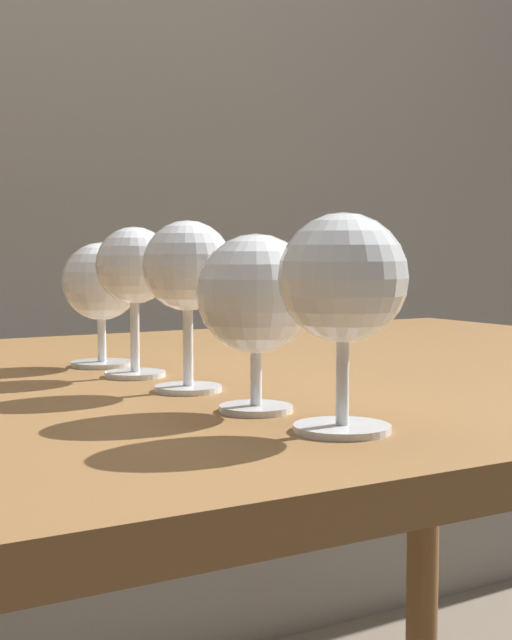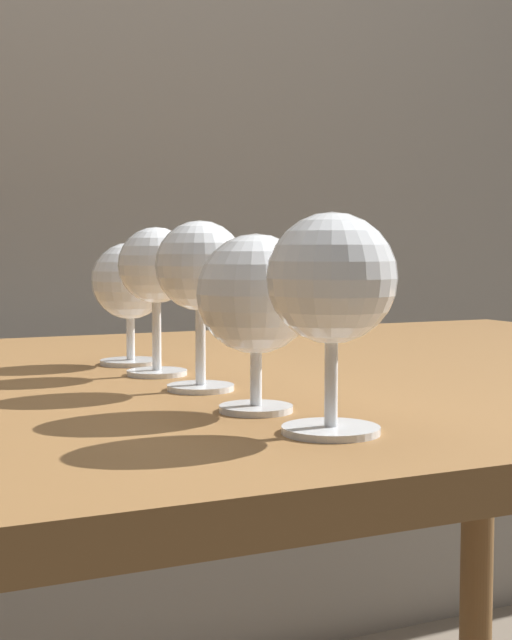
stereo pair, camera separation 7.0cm
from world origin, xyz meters
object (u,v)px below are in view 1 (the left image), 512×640
wine_glass_chardonnay (343,282)px  wine_glass_pinot (101,284)px  wine_glass_port (256,298)px  wine_glass_rose (188,270)px  wine_glass_merlot (135,269)px

wine_glass_chardonnay → wine_glass_pinot: bearing=91.4°
wine_glass_port → wine_glass_pinot: wine_glass_port is taller
wine_glass_rose → wine_glass_pinot: bearing=90.2°
wine_glass_chardonnay → wine_glass_merlot: size_ratio=1.02×
wine_glass_merlot → wine_glass_rose: bearing=-88.3°
wine_glass_merlot → wine_glass_pinot: 0.10m
wine_glass_port → wine_glass_merlot: bearing=90.5°
wine_glass_port → wine_glass_rose: wine_glass_rose is taller
wine_glass_port → wine_glass_rose: (0.00, 0.12, 0.02)m
wine_glass_chardonnay → wine_glass_rose: 0.22m
wine_glass_merlot → wine_glass_chardonnay: bearing=-87.8°
wine_glass_port → wine_glass_rose: bearing=89.4°
wine_glass_port → wine_glass_merlot: 0.23m
wine_glass_rose → wine_glass_port: bearing=-90.6°
wine_glass_rose → wine_glass_pinot: (-0.00, 0.20, -0.02)m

